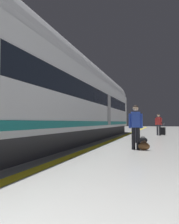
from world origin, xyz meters
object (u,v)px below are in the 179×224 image
duffel_bag_near (143,140)px  passenger_mid (136,124)px  passenger_near (137,125)px  suitcase_far (163,131)px  duffel_bag_mid (144,146)px  high_speed_train (43,89)px  passenger_far (159,123)px

duffel_bag_near → passenger_mid: passenger_mid is taller
passenger_near → suitcase_far: 7.32m
passenger_near → duffel_bag_mid: (0.56, -3.29, -0.77)m
passenger_mid → high_speed_train: bearing=-174.7°
duffel_bag_near → passenger_mid: (-0.08, -2.98, 0.86)m
high_speed_train → passenger_mid: high_speed_train is taller
duffel_bag_mid → suitcase_far: (0.80, 10.46, 0.20)m
high_speed_train → passenger_far: size_ratio=20.07×
duffel_bag_near → passenger_far: passenger_far is taller
duffel_bag_near → passenger_far: (0.72, 7.52, 0.85)m
passenger_mid → passenger_far: bearing=85.7°
duffel_bag_near → passenger_mid: size_ratio=0.25×
duffel_bag_near → passenger_near: bearing=149.5°
passenger_mid → suitcase_far: bearing=83.8°
high_speed_train → passenger_far: (4.64, 10.85, -1.50)m
high_speed_train → suitcase_far: 11.98m
duffel_bag_near → suitcase_far: bearing=82.0°
passenger_mid → duffel_bag_mid: 0.93m
passenger_near → passenger_mid: bearing=-85.6°
duffel_bag_near → passenger_far: size_ratio=0.25×
duffel_bag_mid → suitcase_far: 10.49m
passenger_mid → passenger_near: bearing=94.4°
duffel_bag_near → duffel_bag_mid: bearing=-85.5°
high_speed_train → passenger_near: size_ratio=21.90×
duffel_bag_mid → suitcase_far: size_ratio=0.42×
passenger_far → duffel_bag_near: bearing=-95.5°
passenger_near → passenger_far: (1.04, 7.33, 0.08)m
duffel_bag_mid → duffel_bag_near: bearing=94.5°
passenger_near → suitcase_far: size_ratio=1.52×
duffel_bag_near → passenger_far: 7.60m
passenger_far → suitcase_far: (0.32, -0.16, -0.65)m
high_speed_train → passenger_near: bearing=44.3°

